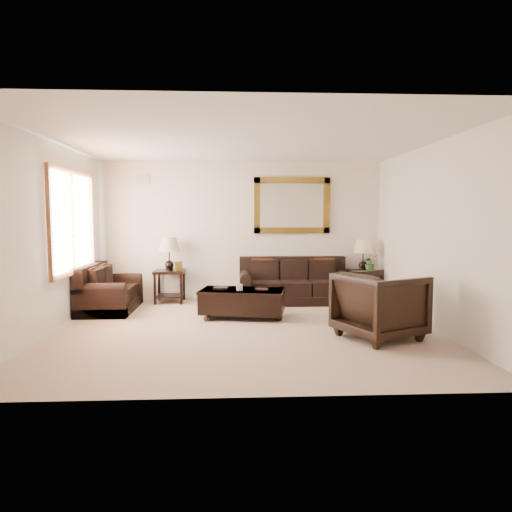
{
  "coord_description": "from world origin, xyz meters",
  "views": [
    {
      "loc": [
        -0.16,
        -6.51,
        1.64
      ],
      "look_at": [
        0.2,
        0.6,
        1.02
      ],
      "focal_mm": 32.0,
      "sensor_mm": 36.0,
      "label": 1
    }
  ],
  "objects": [
    {
      "name": "sofa",
      "position": [
        1.0,
        2.09,
        0.31
      ],
      "size": [
        2.08,
        0.9,
        0.85
      ],
      "color": "black",
      "rests_on": "room"
    },
    {
      "name": "coffee_table",
      "position": [
        -0.01,
        0.8,
        0.29
      ],
      "size": [
        1.46,
        0.96,
        0.57
      ],
      "rotation": [
        0.0,
        0.0,
        -0.19
      ],
      "color": "black",
      "rests_on": "room"
    },
    {
      "name": "room",
      "position": [
        0.0,
        0.0,
        1.35
      ],
      "size": [
        5.51,
        5.01,
        2.71
      ],
      "color": "tan",
      "rests_on": "ground"
    },
    {
      "name": "potted_plant",
      "position": [
        2.48,
        2.09,
        0.71
      ],
      "size": [
        0.31,
        0.34,
        0.24
      ],
      "primitive_type": "imported",
      "rotation": [
        0.0,
        0.0,
        -0.09
      ],
      "color": "#24581E",
      "rests_on": "end_table_right"
    },
    {
      "name": "armchair",
      "position": [
        1.8,
        -0.57,
        0.49
      ],
      "size": [
        1.22,
        1.24,
        0.98
      ],
      "primitive_type": "imported",
      "rotation": [
        0.0,
        0.0,
        2.01
      ],
      "color": "black",
      "rests_on": "floor"
    },
    {
      "name": "loveseat",
      "position": [
        -2.36,
        1.45,
        0.3
      ],
      "size": [
        0.85,
        1.44,
        0.81
      ],
      "rotation": [
        0.0,
        0.0,
        1.57
      ],
      "color": "black",
      "rests_on": "room"
    },
    {
      "name": "end_table_right",
      "position": [
        2.36,
        2.19,
        0.78
      ],
      "size": [
        0.54,
        0.54,
        1.19
      ],
      "color": "black",
      "rests_on": "room"
    },
    {
      "name": "air_vent",
      "position": [
        -1.9,
        2.48,
        2.35
      ],
      "size": [
        0.25,
        0.02,
        0.18
      ],
      "primitive_type": "cube",
      "color": "#999999",
      "rests_on": "room"
    },
    {
      "name": "end_table_left",
      "position": [
        -1.37,
        2.18,
        0.81
      ],
      "size": [
        0.56,
        0.56,
        1.24
      ],
      "color": "black",
      "rests_on": "room"
    },
    {
      "name": "window",
      "position": [
        -2.7,
        0.9,
        1.55
      ],
      "size": [
        0.07,
        1.96,
        1.66
      ],
      "color": "white",
      "rests_on": "room"
    },
    {
      "name": "mirror",
      "position": [
        1.0,
        2.47,
        1.85
      ],
      "size": [
        1.5,
        0.06,
        1.1
      ],
      "color": "#492B0E",
      "rests_on": "room"
    }
  ]
}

